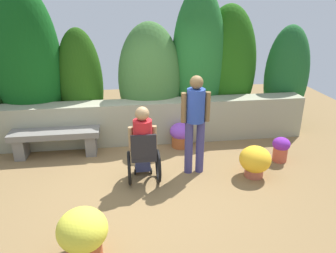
{
  "coord_description": "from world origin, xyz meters",
  "views": [
    {
      "loc": [
        -0.33,
        -4.74,
        2.9
      ],
      "look_at": [
        0.38,
        0.31,
        0.85
      ],
      "focal_mm": 34.75,
      "sensor_mm": 36.0,
      "label": 1
    }
  ],
  "objects_px": {
    "person_standing_companion": "(195,119)",
    "flower_pot_purple_near": "(83,233)",
    "person_in_wheelchair": "(143,147)",
    "stone_bench": "(56,138)",
    "flower_pot_terracotta_by_wall": "(281,148)",
    "flower_pot_red_accent": "(181,134)",
    "flower_pot_small_foreground": "(255,161)"
  },
  "relations": [
    {
      "from": "flower_pot_terracotta_by_wall",
      "to": "flower_pot_small_foreground",
      "type": "height_order",
      "value": "flower_pot_small_foreground"
    },
    {
      "from": "flower_pot_terracotta_by_wall",
      "to": "flower_pot_red_accent",
      "type": "distance_m",
      "value": 1.95
    },
    {
      "from": "flower_pot_purple_near",
      "to": "flower_pot_red_accent",
      "type": "xyz_separation_m",
      "value": [
        1.67,
        2.87,
        -0.06
      ]
    },
    {
      "from": "flower_pot_red_accent",
      "to": "stone_bench",
      "type": "bearing_deg",
      "value": -178.59
    },
    {
      "from": "stone_bench",
      "to": "person_standing_companion",
      "type": "relative_size",
      "value": 0.97
    },
    {
      "from": "flower_pot_purple_near",
      "to": "flower_pot_small_foreground",
      "type": "xyz_separation_m",
      "value": [
        2.71,
        1.51,
        -0.04
      ]
    },
    {
      "from": "person_in_wheelchair",
      "to": "flower_pot_small_foreground",
      "type": "relative_size",
      "value": 2.42
    },
    {
      "from": "person_in_wheelchair",
      "to": "flower_pot_terracotta_by_wall",
      "type": "relative_size",
      "value": 2.82
    },
    {
      "from": "person_standing_companion",
      "to": "flower_pot_terracotta_by_wall",
      "type": "distance_m",
      "value": 1.86
    },
    {
      "from": "stone_bench",
      "to": "flower_pot_small_foreground",
      "type": "xyz_separation_m",
      "value": [
        3.5,
        -1.29,
        -0.06
      ]
    },
    {
      "from": "person_in_wheelchair",
      "to": "person_standing_companion",
      "type": "relative_size",
      "value": 0.77
    },
    {
      "from": "person_standing_companion",
      "to": "flower_pot_purple_near",
      "type": "xyz_separation_m",
      "value": [
        -1.72,
        -1.8,
        -0.67
      ]
    },
    {
      "from": "flower_pot_purple_near",
      "to": "flower_pot_small_foreground",
      "type": "distance_m",
      "value": 3.1
    },
    {
      "from": "flower_pot_terracotta_by_wall",
      "to": "flower_pot_red_accent",
      "type": "relative_size",
      "value": 0.93
    },
    {
      "from": "person_in_wheelchair",
      "to": "stone_bench",
      "type": "bearing_deg",
      "value": 149.58
    },
    {
      "from": "stone_bench",
      "to": "flower_pot_red_accent",
      "type": "relative_size",
      "value": 3.32
    },
    {
      "from": "stone_bench",
      "to": "flower_pot_terracotta_by_wall",
      "type": "height_order",
      "value": "stone_bench"
    },
    {
      "from": "flower_pot_purple_near",
      "to": "flower_pot_terracotta_by_wall",
      "type": "distance_m",
      "value": 3.94
    },
    {
      "from": "person_standing_companion",
      "to": "flower_pot_terracotta_by_wall",
      "type": "xyz_separation_m",
      "value": [
        1.69,
        0.18,
        -0.74
      ]
    },
    {
      "from": "flower_pot_small_foreground",
      "to": "person_standing_companion",
      "type": "bearing_deg",
      "value": 163.6
    },
    {
      "from": "person_in_wheelchair",
      "to": "flower_pot_small_foreground",
      "type": "height_order",
      "value": "person_in_wheelchair"
    },
    {
      "from": "flower_pot_terracotta_by_wall",
      "to": "person_standing_companion",
      "type": "bearing_deg",
      "value": -174.03
    },
    {
      "from": "flower_pot_red_accent",
      "to": "flower_pot_small_foreground",
      "type": "xyz_separation_m",
      "value": [
        1.04,
        -1.36,
        0.02
      ]
    },
    {
      "from": "stone_bench",
      "to": "flower_pot_small_foreground",
      "type": "relative_size",
      "value": 3.05
    },
    {
      "from": "person_in_wheelchair",
      "to": "person_standing_companion",
      "type": "distance_m",
      "value": 0.99
    },
    {
      "from": "person_standing_companion",
      "to": "flower_pot_small_foreground",
      "type": "height_order",
      "value": "person_standing_companion"
    },
    {
      "from": "flower_pot_purple_near",
      "to": "flower_pot_terracotta_by_wall",
      "type": "height_order",
      "value": "flower_pot_purple_near"
    },
    {
      "from": "stone_bench",
      "to": "person_standing_companion",
      "type": "distance_m",
      "value": 2.78
    },
    {
      "from": "person_standing_companion",
      "to": "flower_pot_small_foreground",
      "type": "bearing_deg",
      "value": -2.97
    },
    {
      "from": "flower_pot_purple_near",
      "to": "flower_pot_terracotta_by_wall",
      "type": "xyz_separation_m",
      "value": [
        3.41,
        1.98,
        -0.06
      ]
    },
    {
      "from": "stone_bench",
      "to": "flower_pot_terracotta_by_wall",
      "type": "xyz_separation_m",
      "value": [
        4.2,
        -0.82,
        -0.09
      ]
    },
    {
      "from": "flower_pot_purple_near",
      "to": "person_in_wheelchair",
      "type": "bearing_deg",
      "value": 63.15
    }
  ]
}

